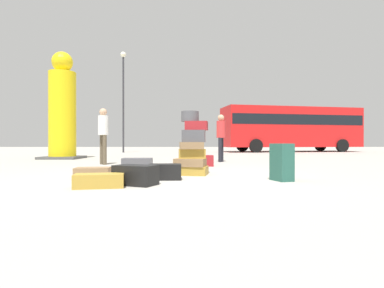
{
  "coord_description": "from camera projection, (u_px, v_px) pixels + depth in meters",
  "views": [
    {
      "loc": [
        0.46,
        -5.72,
        0.66
      ],
      "look_at": [
        0.44,
        2.31,
        0.62
      ],
      "focal_mm": 28.03,
      "sensor_mm": 36.0,
      "label": 1
    }
  ],
  "objects": [
    {
      "name": "suitcase_tan_right_side",
      "position": [
        100.0,
        181.0,
        4.37
      ],
      "size": [
        0.75,
        0.46,
        0.2
      ],
      "primitive_type": "cube",
      "rotation": [
        0.0,
        0.0,
        0.19
      ],
      "color": "#B28C33",
      "rests_on": "ground"
    },
    {
      "name": "person_tourist_with_camera",
      "position": [
        221.0,
        134.0,
        10.21
      ],
      "size": [
        0.3,
        0.33,
        1.62
      ],
      "rotation": [
        0.0,
        0.0,
        -1.93
      ],
      "color": "black",
      "rests_on": "ground"
    },
    {
      "name": "ground_plane",
      "position": [
        169.0,
        177.0,
        5.72
      ],
      "size": [
        80.0,
        80.0,
        0.0
      ],
      "primitive_type": "plane",
      "color": "#ADA89E"
    },
    {
      "name": "yellow_dummy_statue",
      "position": [
        63.0,
        111.0,
        12.21
      ],
      "size": [
        1.48,
        1.48,
        4.36
      ],
      "color": "yellow",
      "rests_on": "ground"
    },
    {
      "name": "suitcase_brown_behind_tower",
      "position": [
        93.0,
        173.0,
        5.52
      ],
      "size": [
        0.66,
        0.45,
        0.2
      ],
      "primitive_type": "cube",
      "rotation": [
        0.0,
        0.0,
        0.12
      ],
      "color": "olive",
      "rests_on": "ground"
    },
    {
      "name": "suitcase_charcoal_white_trunk",
      "position": [
        138.0,
        164.0,
        7.32
      ],
      "size": [
        0.75,
        0.49,
        0.28
      ],
      "primitive_type": "cube",
      "rotation": [
        0.0,
        0.0,
        0.08
      ],
      "color": "#4C4C51",
      "rests_on": "ground"
    },
    {
      "name": "suitcase_black_left_side",
      "position": [
        136.0,
        175.0,
        4.64
      ],
      "size": [
        0.73,
        0.6,
        0.31
      ],
      "primitive_type": "cube",
      "rotation": [
        0.0,
        0.0,
        -0.41
      ],
      "color": "black",
      "rests_on": "ground"
    },
    {
      "name": "lamp_post",
      "position": [
        124.0,
        88.0,
        19.93
      ],
      "size": [
        0.36,
        0.36,
        6.7
      ],
      "color": "#333338",
      "rests_on": "ground"
    },
    {
      "name": "suitcase_teal_upright_blue",
      "position": [
        282.0,
        162.0,
        5.15
      ],
      "size": [
        0.36,
        0.43,
        0.64
      ],
      "primitive_type": "cube",
      "rotation": [
        0.0,
        0.0,
        0.32
      ],
      "color": "#26594C",
      "rests_on": "ground"
    },
    {
      "name": "suitcase_maroon_foreground_near",
      "position": [
        203.0,
        161.0,
        8.35
      ],
      "size": [
        0.59,
        0.4,
        0.3
      ],
      "primitive_type": "cube",
      "rotation": [
        0.0,
        0.0,
        0.02
      ],
      "color": "maroon",
      "rests_on": "ground"
    },
    {
      "name": "suitcase_black_foreground_far",
      "position": [
        166.0,
        172.0,
        5.32
      ],
      "size": [
        0.59,
        0.37,
        0.28
      ],
      "primitive_type": "cube",
      "rotation": [
        0.0,
        0.0,
        0.05
      ],
      "color": "black",
      "rests_on": "ground"
    },
    {
      "name": "parked_bus",
      "position": [
        292.0,
        126.0,
        21.62
      ],
      "size": [
        10.22,
        4.35,
        3.15
      ],
      "rotation": [
        0.0,
        0.0,
        0.19
      ],
      "color": "red",
      "rests_on": "ground"
    },
    {
      "name": "person_bearded_onlooker",
      "position": [
        104.0,
        131.0,
        8.98
      ],
      "size": [
        0.3,
        0.3,
        1.69
      ],
      "rotation": [
        0.0,
        0.0,
        -0.91
      ],
      "color": "brown",
      "rests_on": "ground"
    },
    {
      "name": "suitcase_tower",
      "position": [
        193.0,
        149.0,
        6.12
      ],
      "size": [
        0.73,
        0.63,
        1.3
      ],
      "color": "#B28C33",
      "rests_on": "ground"
    }
  ]
}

